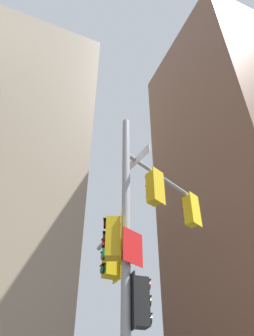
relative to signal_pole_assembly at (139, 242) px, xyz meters
The scene contains 2 objects.
building_mid_block 28.44m from the signal_pole_assembly, 98.28° to the left, with size 13.06×13.06×41.73m, color tan.
signal_pole_assembly is the anchor object (origin of this frame).
Camera 1 is at (-2.81, -6.49, 1.51)m, focal length 34.94 mm.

